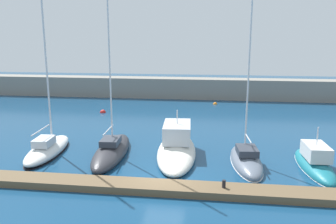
% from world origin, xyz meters
% --- Properties ---
extents(ground_plane, '(120.00, 120.00, 0.00)m').
position_xyz_m(ground_plane, '(0.00, 0.00, 0.00)').
color(ground_plane, navy).
extents(dock_pier, '(23.38, 1.59, 0.43)m').
position_xyz_m(dock_pier, '(0.00, -1.29, 0.21)').
color(dock_pier, brown).
rests_on(dock_pier, ground_plane).
extents(breakwater_seawall, '(108.00, 2.93, 2.81)m').
position_xyz_m(breakwater_seawall, '(0.00, 29.37, 1.40)').
color(breakwater_seawall, gray).
rests_on(breakwater_seawall, ground_plane).
extents(sailboat_white_nearest, '(2.60, 7.04, 15.14)m').
position_xyz_m(sailboat_white_nearest, '(-9.34, 3.94, 0.44)').
color(sailboat_white_nearest, white).
rests_on(sailboat_white_nearest, ground_plane).
extents(sailboat_charcoal_second, '(2.55, 8.24, 14.91)m').
position_xyz_m(sailboat_charcoal_second, '(-4.47, 4.20, 0.38)').
color(sailboat_charcoal_second, '#2D2D33').
rests_on(sailboat_charcoal_second, ground_plane).
extents(motorboat_ivory_third, '(3.40, 9.17, 3.65)m').
position_xyz_m(motorboat_ivory_third, '(0.27, 5.00, 0.56)').
color(motorboat_ivory_third, silver).
rests_on(motorboat_ivory_third, ground_plane).
extents(sailboat_slate_fourth, '(2.51, 6.57, 13.10)m').
position_xyz_m(sailboat_slate_fourth, '(5.22, 3.71, 0.28)').
color(sailboat_slate_fourth, slate).
rests_on(sailboat_slate_fourth, ground_plane).
extents(motorboat_teal_fifth, '(2.14, 6.67, 3.30)m').
position_xyz_m(motorboat_teal_fifth, '(9.68, 3.52, 0.33)').
color(motorboat_teal_fifth, '#19707F').
rests_on(motorboat_teal_fifth, ground_plane).
extents(mooring_buoy_red, '(0.68, 0.68, 0.68)m').
position_xyz_m(mooring_buoy_red, '(-9.73, 18.29, 0.00)').
color(mooring_buoy_red, red).
rests_on(mooring_buoy_red, ground_plane).
extents(mooring_buoy_orange, '(0.53, 0.53, 0.53)m').
position_xyz_m(mooring_buoy_orange, '(3.13, 25.02, 0.00)').
color(mooring_buoy_orange, orange).
rests_on(mooring_buoy_orange, ground_plane).
extents(dock_bollard, '(0.20, 0.20, 0.44)m').
position_xyz_m(dock_bollard, '(3.58, -1.29, 0.65)').
color(dock_bollard, black).
rests_on(dock_bollard, dock_pier).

